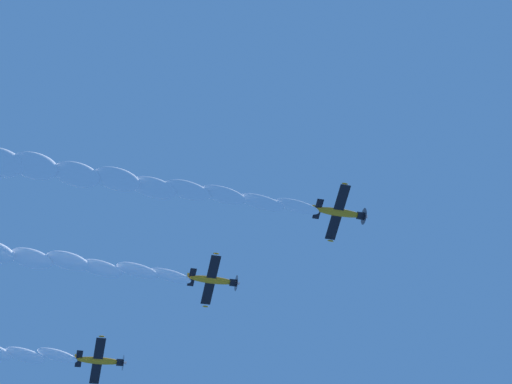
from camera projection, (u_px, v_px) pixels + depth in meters
name	position (u px, v px, depth m)	size (l,w,h in m)	color
airplane_lead	(341.00, 213.00, 99.80)	(6.72, 7.41, 2.31)	orange
airplane_left_wingman	(214.00, 280.00, 105.93)	(6.71, 7.40, 2.44)	orange
airplane_right_wingman	(101.00, 361.00, 109.27)	(6.73, 7.41, 2.61)	orange
smoke_trail_lead	(80.00, 175.00, 92.91)	(41.65, 20.26, 9.34)	white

